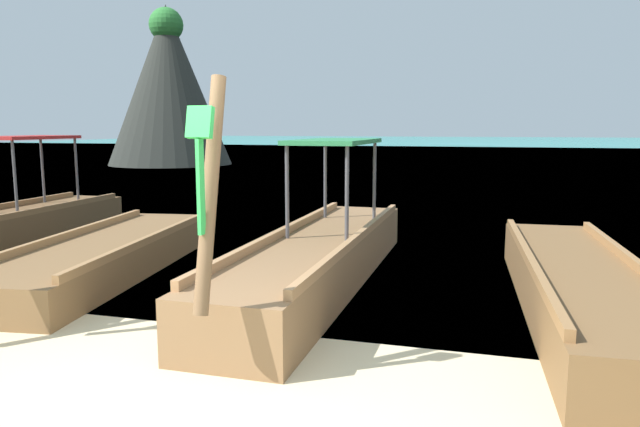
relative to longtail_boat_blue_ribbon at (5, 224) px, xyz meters
name	(u,v)px	position (x,y,z in m)	size (l,w,h in m)	color
sea_water	(468,146)	(6.15, 56.93, -0.33)	(120.00, 120.00, 0.00)	teal
longtail_boat_blue_ribbon	(5,224)	(0.00, 0.00, 0.00)	(1.35, 6.32, 2.67)	brown
longtail_boat_yellow_ribbon	(108,255)	(3.09, -1.34, -0.09)	(2.07, 5.69, 2.25)	brown
longtail_boat_green_ribbon	(320,256)	(6.17, -1.13, 0.03)	(1.14, 6.42, 2.46)	olive
longtail_boat_red_ribbon	(580,289)	(9.26, -1.60, -0.04)	(1.42, 6.03, 2.68)	brown
karst_rock	(166,89)	(-8.77, 20.58, 3.77)	(7.26, 6.61, 8.49)	#2D302B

